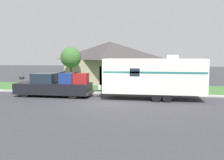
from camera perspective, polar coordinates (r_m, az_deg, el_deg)
ground_plane at (r=17.61m, az=-2.55°, el=-5.12°), size 120.00×120.00×0.00m
curb_strip at (r=21.23m, az=-0.39°, el=-3.07°), size 80.00×0.30×0.14m
lawn_strip at (r=24.80m, az=1.10°, el=-1.93°), size 80.00×7.00×0.03m
house_across_street at (r=30.49m, az=-0.51°, el=4.30°), size 9.82×7.70×4.95m
pickup_truck at (r=20.57m, az=-13.07°, el=-1.26°), size 6.11×2.06×2.00m
travel_trailer at (r=18.87m, az=9.54°, el=0.95°), size 8.40×2.45×3.32m
mailbox at (r=25.13m, az=-19.94°, el=0.02°), size 0.48×0.20×1.26m
tree_in_yard at (r=26.04m, az=-9.38°, el=5.08°), size 2.13×2.13×4.15m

